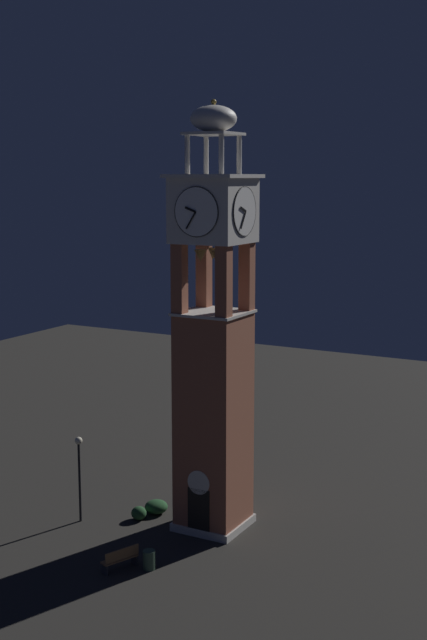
# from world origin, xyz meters

# --- Properties ---
(ground) EXTENTS (80.00, 80.00, 0.00)m
(ground) POSITION_xyz_m (0.00, 0.00, 0.00)
(ground) COLOR #2A2925
(clock_tower) EXTENTS (3.35, 3.35, 19.20)m
(clock_tower) POSITION_xyz_m (0.00, -0.00, 8.10)
(clock_tower) COLOR #93543D
(clock_tower) RESTS_ON ground
(park_bench) EXTENTS (1.01, 1.65, 0.95)m
(park_bench) POSITION_xyz_m (-1.23, -5.73, 0.48)
(park_bench) COLOR brown
(park_bench) RESTS_ON ground
(lamp_post) EXTENTS (0.36, 0.36, 4.09)m
(lamp_post) POSITION_xyz_m (-5.75, -2.49, 2.82)
(lamp_post) COLOR black
(lamp_post) RESTS_ON ground
(trash_bin) EXTENTS (0.52, 0.52, 0.80)m
(trash_bin) POSITION_xyz_m (-0.23, -5.11, 0.40)
(trash_bin) COLOR #38513D
(trash_bin) RESTS_ON ground
(shrub_near_entry) EXTENTS (1.11, 1.11, 0.64)m
(shrub_near_entry) POSITION_xyz_m (-3.14, 0.02, 0.32)
(shrub_near_entry) COLOR #234C28
(shrub_near_entry) RESTS_ON ground
(shrub_left_of_tower) EXTENTS (0.72, 0.72, 0.64)m
(shrub_left_of_tower) POSITION_xyz_m (-3.44, -1.04, 0.32)
(shrub_left_of_tower) COLOR #234C28
(shrub_left_of_tower) RESTS_ON ground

